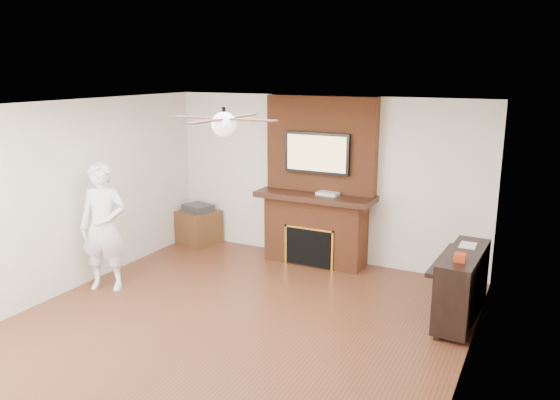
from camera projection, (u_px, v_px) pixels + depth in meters
The scene contains 11 objects.
room_shell at pixel (226, 224), 5.90m from camera, with size 5.36×5.86×2.86m.
fireplace at pixel (317, 198), 8.17m from camera, with size 1.78×0.64×2.50m.
tv at pixel (317, 153), 7.97m from camera, with size 1.00×0.08×0.60m.
ceiling_fan at pixel (224, 123), 5.64m from camera, with size 1.21×1.21×0.31m.
person at pixel (104, 227), 7.17m from camera, with size 0.63×0.42×1.71m, color white.
side_table at pixel (199, 225), 9.20m from camera, with size 0.71×0.71×0.67m.
piano at pixel (461, 284), 6.31m from camera, with size 0.54×1.31×0.94m.
cable_box at pixel (328, 194), 7.97m from camera, with size 0.32×0.18×0.05m, color silver.
candle_orange at pixel (299, 259), 8.29m from camera, with size 0.07×0.07×0.14m, color #C75317.
candle_green at pixel (314, 264), 8.15m from camera, with size 0.08×0.08×0.08m, color #32762F.
candle_blue at pixel (322, 265), 8.12m from camera, with size 0.06×0.06×0.08m, color teal.
Camera 1 is at (3.07, -4.81, 2.89)m, focal length 35.00 mm.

